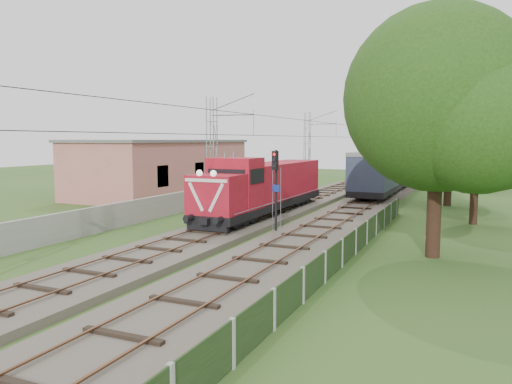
% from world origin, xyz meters
% --- Properties ---
extents(ground, '(140.00, 140.00, 0.00)m').
position_xyz_m(ground, '(0.00, 0.00, 0.00)').
color(ground, '#2E521F').
rests_on(ground, ground).
extents(track_main, '(4.20, 70.00, 0.45)m').
position_xyz_m(track_main, '(0.00, 7.00, 0.18)').
color(track_main, '#6B6054').
rests_on(track_main, ground).
extents(track_side, '(4.20, 80.00, 0.45)m').
position_xyz_m(track_side, '(5.00, 20.00, 0.18)').
color(track_side, '#6B6054').
rests_on(track_side, ground).
extents(catenary, '(3.31, 70.00, 8.00)m').
position_xyz_m(catenary, '(-2.95, 12.00, 4.05)').
color(catenary, gray).
rests_on(catenary, ground).
extents(boundary_wall, '(0.25, 40.00, 1.50)m').
position_xyz_m(boundary_wall, '(-6.50, 12.00, 0.75)').
color(boundary_wall, '#9E9E99').
rests_on(boundary_wall, ground).
extents(station_building, '(8.40, 20.40, 5.22)m').
position_xyz_m(station_building, '(-15.00, 24.00, 2.63)').
color(station_building, '#C86C6B').
rests_on(station_building, ground).
extents(fence, '(0.12, 32.00, 1.20)m').
position_xyz_m(fence, '(8.00, 3.00, 0.60)').
color(fence, black).
rests_on(fence, ground).
extents(locomotive, '(2.80, 15.96, 4.05)m').
position_xyz_m(locomotive, '(0.00, 13.71, 2.12)').
color(locomotive, black).
rests_on(locomotive, ground).
extents(coach_rake, '(3.09, 92.18, 3.57)m').
position_xyz_m(coach_rake, '(5.00, 67.99, 2.56)').
color(coach_rake, black).
rests_on(coach_rake, ground).
extents(signal_post, '(0.49, 0.40, 4.68)m').
position_xyz_m(signal_post, '(3.04, 8.09, 3.22)').
color(signal_post, black).
rests_on(signal_post, ground).
extents(tree_a, '(8.55, 8.14, 11.08)m').
position_xyz_m(tree_a, '(11.37, 6.42, 6.91)').
color(tree_a, '#3E2419').
rests_on(tree_a, ground).
extents(tree_b, '(6.25, 5.96, 8.11)m').
position_xyz_m(tree_b, '(12.93, 16.64, 5.06)').
color(tree_b, '#3E2419').
rests_on(tree_b, ground).
extents(tree_c, '(5.86, 5.58, 7.59)m').
position_xyz_m(tree_c, '(10.96, 25.38, 4.73)').
color(tree_c, '#3E2419').
rests_on(tree_c, ground).
extents(tree_d, '(7.60, 7.24, 9.85)m').
position_xyz_m(tree_d, '(12.78, 43.26, 6.15)').
color(tree_d, '#3E2419').
rests_on(tree_d, ground).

